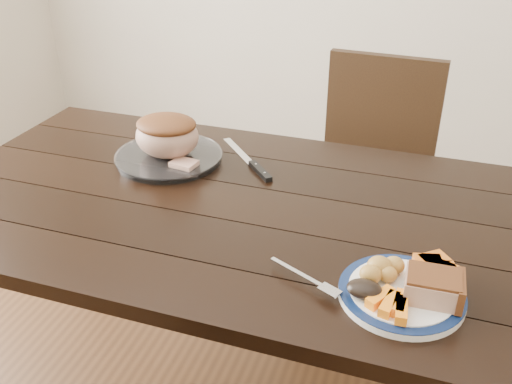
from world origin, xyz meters
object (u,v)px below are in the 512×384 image
(pork_slice, at_px, (433,287))
(roast_joint, at_px, (167,137))
(carving_knife, at_px, (255,166))
(dinner_plate, at_px, (401,295))
(fork, at_px, (309,280))
(chair_far, at_px, (371,171))
(dining_table, at_px, (230,230))
(serving_platter, at_px, (169,158))

(pork_slice, xyz_separation_m, roast_joint, (-0.77, 0.43, 0.03))
(pork_slice, relative_size, carving_knife, 0.42)
(dinner_plate, xyz_separation_m, fork, (-0.18, -0.03, 0.01))
(chair_far, xyz_separation_m, dinner_plate, (0.18, -0.99, 0.23))
(chair_far, relative_size, fork, 5.54)
(chair_far, relative_size, roast_joint, 4.96)
(dining_table, bearing_deg, roast_joint, 146.74)
(fork, relative_size, roast_joint, 0.90)
(pork_slice, bearing_deg, fork, -174.90)
(pork_slice, distance_m, carving_knife, 0.70)
(pork_slice, bearing_deg, dining_table, 153.39)
(dining_table, bearing_deg, dinner_plate, -28.87)
(dinner_plate, distance_m, fork, 0.19)
(serving_platter, height_order, fork, fork)
(dining_table, distance_m, fork, 0.41)
(dining_table, bearing_deg, fork, -45.12)
(dining_table, bearing_deg, chair_far, 68.98)
(dining_table, xyz_separation_m, pork_slice, (0.52, -0.26, 0.14))
(chair_far, xyz_separation_m, fork, (-0.00, -1.02, 0.25))
(dining_table, relative_size, fork, 9.58)
(pork_slice, bearing_deg, serving_platter, 151.12)
(dinner_plate, bearing_deg, pork_slice, -4.76)
(dining_table, distance_m, chair_far, 0.80)
(dining_table, relative_size, pork_slice, 15.14)
(carving_knife, bearing_deg, serving_platter, -124.30)
(chair_far, height_order, carving_knife, chair_far)
(pork_slice, bearing_deg, roast_joint, 151.12)
(serving_platter, distance_m, roast_joint, 0.07)
(serving_platter, distance_m, carving_knife, 0.26)
(dinner_plate, distance_m, pork_slice, 0.07)
(fork, bearing_deg, dining_table, 160.40)
(dining_table, relative_size, dinner_plate, 6.40)
(dinner_plate, xyz_separation_m, roast_joint, (-0.72, 0.42, 0.07))
(serving_platter, distance_m, pork_slice, 0.88)
(dinner_plate, relative_size, roast_joint, 1.34)
(chair_far, distance_m, roast_joint, 0.84)
(dining_table, height_order, chair_far, chair_far)
(dining_table, bearing_deg, pork_slice, -26.61)
(dinner_plate, distance_m, roast_joint, 0.83)
(fork, bearing_deg, pork_slice, 30.62)
(chair_far, relative_size, carving_knife, 3.71)
(chair_far, height_order, serving_platter, chair_far)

